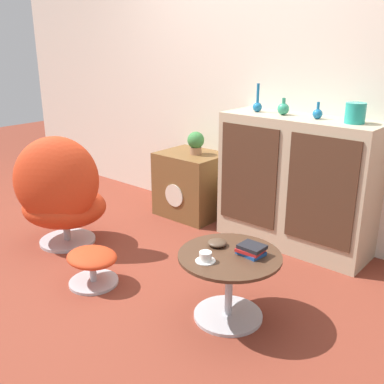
{
  "coord_description": "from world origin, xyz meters",
  "views": [
    {
      "loc": [
        2.13,
        -1.75,
        1.56
      ],
      "look_at": [
        0.21,
        0.5,
        0.55
      ],
      "focal_mm": 42.0,
      "sensor_mm": 36.0,
      "label": 1
    }
  ],
  "objects": [
    {
      "name": "vase_rightmost",
      "position": [
        1.0,
        1.26,
        1.09
      ],
      "size": [
        0.14,
        0.14,
        0.14
      ],
      "color": "teal",
      "rests_on": "sideboard"
    },
    {
      "name": "vase_inner_right",
      "position": [
        0.73,
        1.26,
        1.06
      ],
      "size": [
        0.07,
        0.07,
        0.12
      ],
      "color": "#196699",
      "rests_on": "sideboard"
    },
    {
      "name": "egg_chair",
      "position": [
        -0.76,
        0.06,
        0.43
      ],
      "size": [
        0.89,
        0.88,
        0.91
      ],
      "color": "#B7B7BC",
      "rests_on": "ground_plane"
    },
    {
      "name": "ground_plane",
      "position": [
        0.0,
        0.0,
        0.0
      ],
      "size": [
        12.0,
        12.0,
        0.0
      ],
      "primitive_type": "plane",
      "color": "brown"
    },
    {
      "name": "sideboard",
      "position": [
        0.6,
        1.26,
        0.51
      ],
      "size": [
        1.19,
        0.42,
        1.02
      ],
      "color": "tan",
      "rests_on": "ground_plane"
    },
    {
      "name": "potted_plant",
      "position": [
        -0.38,
        1.23,
        0.7
      ],
      "size": [
        0.15,
        0.15,
        0.2
      ],
      "color": "#996B4C",
      "rests_on": "tv_console"
    },
    {
      "name": "coffee_table",
      "position": [
        0.81,
        0.12,
        0.26
      ],
      "size": [
        0.59,
        0.59,
        0.41
      ],
      "color": "#B7B7BC",
      "rests_on": "ground_plane"
    },
    {
      "name": "wall_back",
      "position": [
        0.0,
        1.49,
        1.3
      ],
      "size": [
        6.4,
        0.06,
        2.6
      ],
      "color": "silver",
      "rests_on": "ground_plane"
    },
    {
      "name": "vase_inner_left",
      "position": [
        0.45,
        1.26,
        1.07
      ],
      "size": [
        0.09,
        0.09,
        0.13
      ],
      "color": "#2D8E6B",
      "rests_on": "sideboard"
    },
    {
      "name": "ottoman",
      "position": [
        -0.1,
        -0.16,
        0.16
      ],
      "size": [
        0.36,
        0.33,
        0.24
      ],
      "color": "#B7B7BC",
      "rests_on": "ground_plane"
    },
    {
      "name": "book_stack",
      "position": [
        0.9,
        0.2,
        0.44
      ],
      "size": [
        0.15,
        0.13,
        0.06
      ],
      "color": "#1E478C",
      "rests_on": "coffee_table"
    },
    {
      "name": "teacup",
      "position": [
        0.76,
        -0.03,
        0.43
      ],
      "size": [
        0.11,
        0.11,
        0.06
      ],
      "color": "white",
      "rests_on": "coffee_table"
    },
    {
      "name": "bowl",
      "position": [
        0.69,
        0.16,
        0.43
      ],
      "size": [
        0.11,
        0.11,
        0.04
      ],
      "color": "#4C3828",
      "rests_on": "coffee_table"
    },
    {
      "name": "vase_leftmost",
      "position": [
        0.23,
        1.26,
        1.07
      ],
      "size": [
        0.07,
        0.07,
        0.22
      ],
      "color": "#196699",
      "rests_on": "sideboard"
    },
    {
      "name": "tv_console",
      "position": [
        -0.43,
        1.23,
        0.29
      ],
      "size": [
        0.57,
        0.47,
        0.59
      ],
      "color": "brown",
      "rests_on": "ground_plane"
    }
  ]
}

